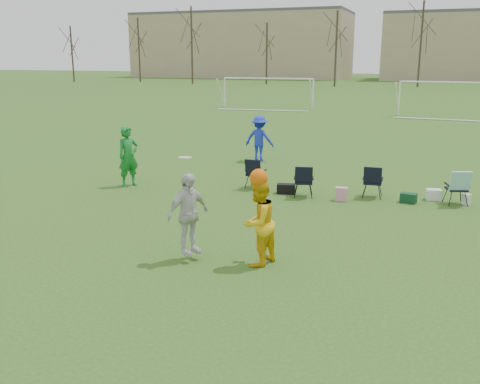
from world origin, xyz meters
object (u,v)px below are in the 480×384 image
at_px(center_contest, 230,218).
at_px(fielder_green_near, 128,156).
at_px(goal_left, 268,84).
at_px(fielder_blue, 259,139).
at_px(goal_mid, 455,89).

bearing_deg(center_contest, fielder_green_near, 137.25).
distance_m(center_contest, goal_left, 33.59).
relative_size(fielder_green_near, center_contest, 0.86).
height_order(fielder_blue, goal_left, goal_left).
bearing_deg(goal_mid, goal_left, 175.87).
height_order(fielder_green_near, center_contest, center_contest).
distance_m(fielder_green_near, fielder_blue, 6.16).
xyz_separation_m(fielder_blue, goal_mid, (7.59, 19.57, 1.01)).
relative_size(fielder_blue, center_contest, 0.80).
bearing_deg(fielder_blue, center_contest, 106.42).
bearing_deg(goal_left, fielder_blue, -78.44).
distance_m(fielder_blue, goal_mid, 21.02).
bearing_deg(fielder_green_near, goal_mid, 6.35).
bearing_deg(fielder_blue, goal_mid, -110.01).
height_order(fielder_green_near, goal_left, goal_left).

